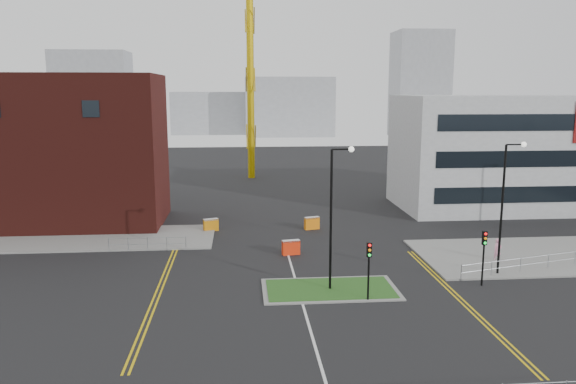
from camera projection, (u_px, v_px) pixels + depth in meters
name	position (u px, v px, depth m)	size (l,w,h in m)	color
ground	(315.00, 348.00, 27.74)	(200.00, 200.00, 0.00)	black
pavement_left	(48.00, 239.00, 47.62)	(28.00, 8.00, 0.12)	slate
pavement_right	(574.00, 254.00, 43.29)	(24.00, 10.00, 0.12)	slate
island_kerb	(330.00, 289.00, 35.74)	(8.60, 4.60, 0.08)	slate
grass_island	(330.00, 289.00, 35.73)	(8.00, 4.00, 0.12)	#1D4A18
brick_building	(31.00, 152.00, 52.04)	(24.20, 10.07, 14.24)	#481612
office_block	(517.00, 152.00, 60.17)	(25.00, 12.20, 12.00)	#A5A7AA
streetlamp_island	(335.00, 207.00, 34.79)	(1.46, 0.36, 9.18)	black
streetlamp_right_near	(506.00, 198.00, 37.75)	(1.46, 0.36, 9.18)	black
traffic_light_island	(369.00, 260.00, 33.47)	(0.28, 0.33, 3.65)	black
traffic_light_right	(484.00, 248.00, 36.10)	(0.28, 0.33, 3.65)	black
railing_left	(147.00, 242.00, 44.33)	(6.05, 0.05, 1.10)	gray
railing_right	(575.00, 255.00, 40.58)	(19.05, 5.05, 1.10)	gray
centre_line	(310.00, 331.00, 29.70)	(0.15, 30.00, 0.01)	silver
yellow_left_a	(159.00, 284.00, 36.79)	(0.12, 24.00, 0.01)	gold
yellow_left_b	(164.00, 284.00, 36.81)	(0.12, 24.00, 0.01)	gold
yellow_right_a	(456.00, 298.00, 34.41)	(0.12, 20.00, 0.01)	gold
yellow_right_b	(461.00, 298.00, 34.43)	(0.12, 20.00, 0.01)	gold
skyline_a	(93.00, 96.00, 140.05)	(18.00, 12.00, 22.00)	gray
skyline_b	(289.00, 107.00, 154.57)	(24.00, 12.00, 16.00)	gray
skyline_c	(420.00, 85.00, 151.51)	(14.00, 12.00, 28.00)	gray
skyline_d	(225.00, 113.00, 163.23)	(30.00, 12.00, 12.00)	gray
pedestrian	(497.00, 250.00, 41.58)	(0.63, 0.42, 1.74)	pink
barrier_left	(211.00, 224.00, 50.63)	(1.40, 0.87, 1.12)	#CA780B
barrier_mid	(291.00, 247.00, 43.33)	(1.43, 0.71, 1.15)	#F82F0D
barrier_right	(312.00, 223.00, 51.24)	(1.43, 0.80, 1.15)	orange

